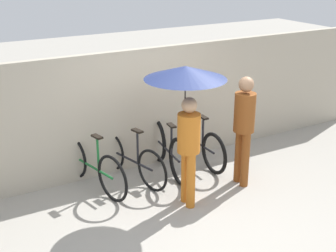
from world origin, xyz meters
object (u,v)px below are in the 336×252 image
Objects in this scene: parked_bicycle_1 at (130,158)px; parked_bicycle_0 at (92,166)px; pedestrian_center at (244,123)px; parked_bicycle_2 at (167,150)px; pedestrian_leading at (186,94)px; parked_bicycle_3 at (197,141)px.

parked_bicycle_0 is at bearing 75.69° from parked_bicycle_1.
pedestrian_center is (2.09, -1.01, 0.64)m from parked_bicycle_0.
pedestrian_leading is (-0.26, -0.98, 1.24)m from parked_bicycle_2.
parked_bicycle_0 reaches higher than parked_bicycle_3.
parked_bicycle_3 is at bearing 57.84° from pedestrian_leading.
parked_bicycle_2 is at bearing 135.22° from pedestrian_center.
parked_bicycle_1 is 0.83× the size of pedestrian_leading.
parked_bicycle_2 is 1.60m from pedestrian_leading.
parked_bicycle_0 is 0.64m from parked_bicycle_1.
parked_bicycle_0 is 1.94m from parked_bicycle_3.
pedestrian_center reaches higher than parked_bicycle_1.
pedestrian_leading is at bearing 172.74° from parked_bicycle_2.
pedestrian_center reaches higher than parked_bicycle_3.
pedestrian_leading is at bearing -172.23° from parked_bicycle_1.
pedestrian_leading is (0.39, -1.03, 1.28)m from parked_bicycle_1.
parked_bicycle_1 is at bearing 118.24° from pedestrian_leading.
parked_bicycle_0 is at bearing 142.19° from pedestrian_leading.
parked_bicycle_3 reaches higher than parked_bicycle_2.
pedestrian_leading reaches higher than parked_bicycle_0.
parked_bicycle_2 is at bearing 82.74° from pedestrian_leading.
parked_bicycle_2 is 0.97× the size of parked_bicycle_3.
parked_bicycle_3 is 0.88× the size of pedestrian_leading.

